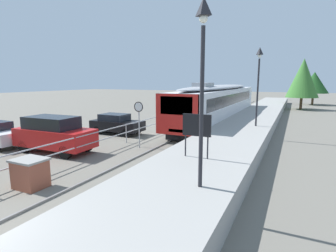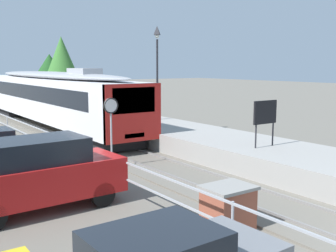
# 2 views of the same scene
# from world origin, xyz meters

# --- Properties ---
(ground_plane) EXTENTS (160.00, 160.00, 0.00)m
(ground_plane) POSITION_xyz_m (-3.00, 22.00, 0.00)
(ground_plane) COLOR #6B665B
(track_rails) EXTENTS (3.20, 60.00, 0.14)m
(track_rails) POSITION_xyz_m (0.00, 22.00, 0.03)
(track_rails) COLOR #6B665B
(track_rails) RESTS_ON ground
(commuter_train) EXTENTS (2.82, 20.79, 3.74)m
(commuter_train) POSITION_xyz_m (0.00, 22.87, 2.15)
(commuter_train) COLOR silver
(commuter_train) RESTS_ON track_rails
(station_platform) EXTENTS (3.90, 60.00, 0.90)m
(station_platform) POSITION_xyz_m (3.25, 22.00, 0.45)
(station_platform) COLOR #999691
(station_platform) RESTS_ON ground
(platform_lamp_mid_platform) EXTENTS (0.34, 0.34, 5.35)m
(platform_lamp_mid_platform) POSITION_xyz_m (4.16, 17.03, 4.62)
(platform_lamp_mid_platform) COLOR #232328
(platform_lamp_mid_platform) RESTS_ON station_platform
(platform_notice_board) EXTENTS (1.20, 0.08, 1.80)m
(platform_notice_board) POSITION_xyz_m (3.01, 7.82, 2.19)
(platform_notice_board) COLOR #232328
(platform_notice_board) RESTS_ON station_platform
(speed_limit_sign) EXTENTS (0.61, 0.10, 2.81)m
(speed_limit_sign) POSITION_xyz_m (-1.83, 11.23, 2.12)
(speed_limit_sign) COLOR #9EA0A5
(speed_limit_sign) RESTS_ON ground
(brick_utility_cabinet) EXTENTS (1.21, 0.99, 1.13)m
(brick_utility_cabinet) POSITION_xyz_m (-2.32, 4.17, 0.57)
(brick_utility_cabinet) COLOR brown
(brick_utility_cabinet) RESTS_ON ground
(carpark_fence) EXTENTS (0.06, 36.06, 1.25)m
(carpark_fence) POSITION_xyz_m (-3.30, 12.00, 0.91)
(carpark_fence) COLOR #9EA0A5
(carpark_fence) RESTS_ON ground
(parked_suv_red) EXTENTS (4.66, 2.04, 2.04)m
(parked_suv_red) POSITION_xyz_m (-5.65, 8.31, 1.06)
(parked_suv_red) COLOR red
(parked_suv_red) RESTS_ON ground
(tree_behind_carpark) EXTENTS (4.32, 4.32, 7.09)m
(tree_behind_carpark) POSITION_xyz_m (7.26, 40.10, 4.39)
(tree_behind_carpark) COLOR brown
(tree_behind_carpark) RESTS_ON ground
(tree_behind_station_far) EXTENTS (4.63, 4.63, 5.49)m
(tree_behind_station_far) POSITION_xyz_m (9.13, 49.29, 3.72)
(tree_behind_station_far) COLOR brown
(tree_behind_station_far) RESTS_ON ground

